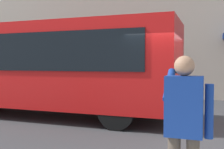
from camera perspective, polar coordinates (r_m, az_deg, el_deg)
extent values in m
plane|color=#38383A|center=(7.71, 13.71, -10.94)|extent=(60.00, 60.00, 0.00)
cube|color=red|center=(9.49, -14.21, 1.90)|extent=(9.00, 2.50, 2.60)
cube|color=black|center=(8.48, -19.03, 4.50)|extent=(7.60, 0.06, 1.10)
cylinder|color=black|center=(9.34, 5.35, -5.43)|extent=(1.00, 0.28, 1.00)
cylinder|color=black|center=(7.26, 0.94, -7.68)|extent=(1.00, 0.28, 1.00)
cube|color=navy|center=(3.08, 14.82, -6.43)|extent=(0.40, 0.24, 0.66)
sphere|color=#A87A5B|center=(3.05, 14.91, 1.77)|extent=(0.22, 0.22, 0.22)
cylinder|color=navy|center=(3.08, 19.67, -7.26)|extent=(0.09, 0.09, 0.58)
cylinder|color=navy|center=(3.24, 11.94, -2.07)|extent=(0.09, 0.48, 0.37)
cube|color=black|center=(3.36, 13.65, 1.49)|extent=(0.07, 0.01, 0.14)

